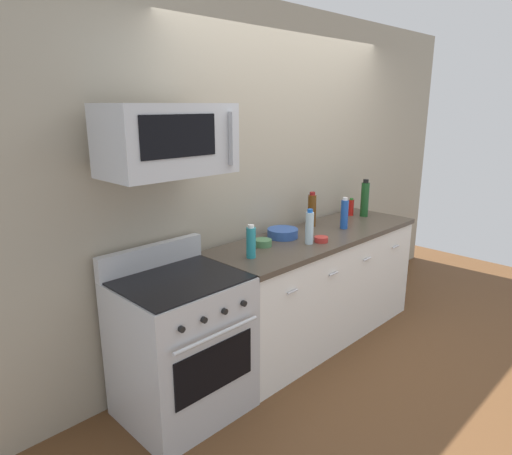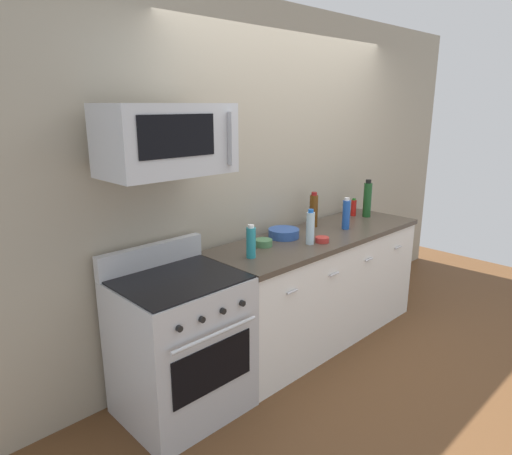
{
  "view_description": "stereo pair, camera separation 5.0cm",
  "coord_description": "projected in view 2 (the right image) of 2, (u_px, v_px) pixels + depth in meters",
  "views": [
    {
      "loc": [
        -2.89,
        -2.15,
        1.95
      ],
      "look_at": [
        -0.78,
        -0.05,
        1.13
      ],
      "focal_mm": 31.88,
      "sensor_mm": 36.0,
      "label": 1
    },
    {
      "loc": [
        -2.85,
        -2.19,
        1.95
      ],
      "look_at": [
        -0.78,
        -0.05,
        1.13
      ],
      "focal_mm": 31.88,
      "sensor_mm": 36.0,
      "label": 2
    }
  ],
  "objects": [
    {
      "name": "bottle_wine_amber",
      "position": [
        314.0,
        210.0,
        3.89
      ],
      "size": [
        0.07,
        0.07,
        0.3
      ],
      "color": "#59330F",
      "rests_on": "countertop_slab"
    },
    {
      "name": "bowl_red_small",
      "position": [
        322.0,
        239.0,
        3.48
      ],
      "size": [
        0.11,
        0.11,
        0.04
      ],
      "color": "#B72D28",
      "rests_on": "countertop_slab"
    },
    {
      "name": "bottle_wine_green",
      "position": [
        367.0,
        199.0,
        4.23
      ],
      "size": [
        0.08,
        0.08,
        0.35
      ],
      "color": "#19471E",
      "rests_on": "countertop_slab"
    },
    {
      "name": "bottle_dish_soap",
      "position": [
        251.0,
        242.0,
        3.11
      ],
      "size": [
        0.07,
        0.07,
        0.23
      ],
      "color": "teal",
      "rests_on": "countertop_slab"
    },
    {
      "name": "bottle_soda_blue",
      "position": [
        346.0,
        214.0,
        3.82
      ],
      "size": [
        0.06,
        0.06,
        0.27
      ],
      "color": "#1E4CA5",
      "rests_on": "countertop_slab"
    },
    {
      "name": "counter_unit",
      "position": [
        318.0,
        286.0,
        3.82
      ],
      "size": [
        2.04,
        0.66,
        0.92
      ],
      "color": "white",
      "rests_on": "ground_plane"
    },
    {
      "name": "bowl_green_glaze",
      "position": [
        264.0,
        243.0,
        3.38
      ],
      "size": [
        0.13,
        0.13,
        0.05
      ],
      "color": "#477A4C",
      "rests_on": "countertop_slab"
    },
    {
      "name": "ground_plane",
      "position": [
        316.0,
        336.0,
        3.94
      ],
      "size": [
        6.16,
        6.16,
        0.0
      ],
      "primitive_type": "plane",
      "color": "brown"
    },
    {
      "name": "bottle_hot_sauce_red",
      "position": [
        354.0,
        208.0,
        4.29
      ],
      "size": [
        0.05,
        0.05,
        0.17
      ],
      "color": "#B21914",
      "rests_on": "countertop_slab"
    },
    {
      "name": "bottle_water_clear",
      "position": [
        310.0,
        228.0,
        3.41
      ],
      "size": [
        0.06,
        0.06,
        0.27
      ],
      "color": "silver",
      "rests_on": "countertop_slab"
    },
    {
      "name": "range_oven",
      "position": [
        181.0,
        344.0,
        2.89
      ],
      "size": [
        0.76,
        0.69,
        1.07
      ],
      "color": "#B7BABF",
      "rests_on": "ground_plane"
    },
    {
      "name": "microwave",
      "position": [
        166.0,
        139.0,
        2.58
      ],
      "size": [
        0.74,
        0.44,
        0.4
      ],
      "color": "#B7BABF"
    },
    {
      "name": "back_wall",
      "position": [
        284.0,
        176.0,
        3.87
      ],
      "size": [
        5.13,
        0.1,
        2.7
      ],
      "primitive_type": "cube",
      "color": "#9E937F",
      "rests_on": "ground_plane"
    },
    {
      "name": "bowl_blue_mixing",
      "position": [
        284.0,
        233.0,
        3.6
      ],
      "size": [
        0.24,
        0.24,
        0.07
      ],
      "color": "#2D519E",
      "rests_on": "countertop_slab"
    }
  ]
}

